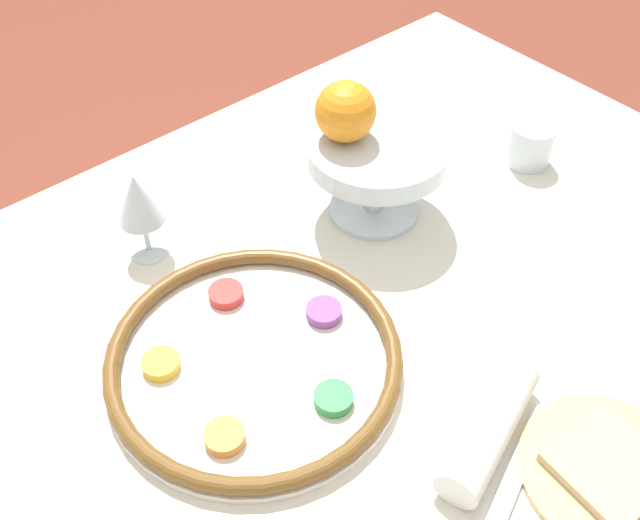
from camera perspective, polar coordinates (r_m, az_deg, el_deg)
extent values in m
cylinder|color=silver|center=(0.91, -5.00, -7.89)|extent=(0.35, 0.35, 0.01)
torus|color=brown|center=(0.90, -5.06, -7.32)|extent=(0.35, 0.35, 0.02)
cylinder|color=#844299|center=(0.94, 0.30, -3.99)|extent=(0.05, 0.05, 0.01)
cylinder|color=red|center=(0.97, -7.17, -2.61)|extent=(0.05, 0.05, 0.01)
cylinder|color=gold|center=(0.91, -12.03, -7.74)|extent=(0.05, 0.05, 0.01)
cylinder|color=orange|center=(0.84, -7.29, -13.22)|extent=(0.05, 0.05, 0.01)
cylinder|color=#33934C|center=(0.86, 1.03, -10.50)|extent=(0.05, 0.05, 0.01)
cylinder|color=silver|center=(1.06, -12.87, 0.76)|extent=(0.06, 0.06, 0.00)
cylinder|color=silver|center=(1.04, -13.14, 1.95)|extent=(0.01, 0.01, 0.06)
cone|color=silver|center=(1.00, -13.74, 4.62)|extent=(0.06, 0.06, 0.07)
cylinder|color=silver|center=(1.10, 4.10, 3.91)|extent=(0.13, 0.13, 0.01)
cylinder|color=silver|center=(1.07, 4.23, 5.81)|extent=(0.03, 0.03, 0.09)
cylinder|color=silver|center=(1.03, 4.41, 8.31)|extent=(0.20, 0.20, 0.03)
sphere|color=orange|center=(1.01, 1.96, 11.24)|extent=(0.08, 0.08, 0.08)
cylinder|color=tan|center=(0.88, 21.10, -14.80)|extent=(0.19, 0.19, 0.01)
cube|color=#D1B784|center=(0.88, 21.27, -14.47)|extent=(0.12, 0.12, 0.01)
cylinder|color=white|center=(0.85, 12.74, -12.37)|extent=(0.19, 0.10, 0.05)
cylinder|color=silver|center=(1.21, 15.75, 8.51)|extent=(0.07, 0.07, 0.07)
cube|color=silver|center=(0.86, 14.93, -14.88)|extent=(0.16, 0.08, 0.01)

